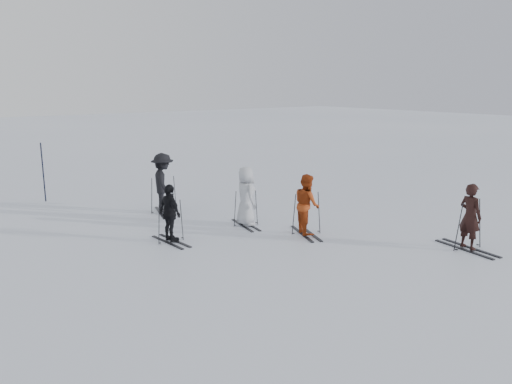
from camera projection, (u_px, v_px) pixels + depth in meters
ground at (276, 231)px, 14.77m from camera, size 120.00×120.00×0.00m
skier_near_dark at (470, 217)px, 12.94m from camera, size 0.50×0.68×1.73m
skier_red at (307, 205)px, 14.27m from camera, size 0.92×1.02×1.73m
skier_grey at (246, 197)px, 15.14m from camera, size 0.74×0.98×1.80m
skier_uphill_left at (170, 214)px, 13.55m from camera, size 0.46×0.96×1.59m
skier_uphill_far at (163, 184)px, 16.61m from camera, size 1.08×1.45×1.99m
skis_near_dark at (469, 224)px, 12.98m from camera, size 1.98×1.23×1.36m
skis_red at (307, 213)px, 14.33m from camera, size 1.94×1.48×1.26m
skis_grey at (246, 207)px, 15.21m from camera, size 1.73×1.15×1.16m
skis_uphill_left at (170, 221)px, 13.60m from camera, size 1.66×0.96×1.17m
skis_uphill_far at (163, 194)px, 16.68m from camera, size 1.94×1.39×1.27m
piste_marker at (43, 172)px, 18.23m from camera, size 0.06×0.06×2.18m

